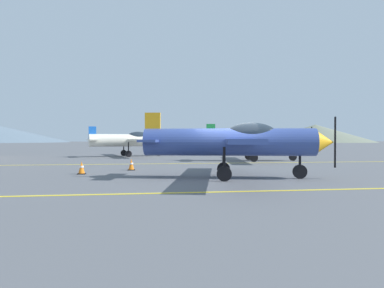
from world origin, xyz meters
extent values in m
plane|color=#54565B|center=(0.00, 0.00, 0.00)|extent=(400.00, 400.00, 0.00)
cube|color=yellow|center=(0.00, -3.12, 0.01)|extent=(80.00, 0.16, 0.01)
cube|color=yellow|center=(0.00, 9.00, 0.01)|extent=(80.00, 0.16, 0.01)
cylinder|color=#33478C|center=(0.09, 0.49, 1.48)|extent=(7.02, 2.58, 1.12)
cone|color=#F2A519|center=(3.83, -0.33, 1.48)|extent=(0.90, 1.08, 0.95)
cube|color=black|center=(4.23, -0.41, 1.48)|extent=(0.07, 0.13, 2.04)
ellipsoid|color=#1E2833|center=(0.98, 0.29, 1.82)|extent=(2.19, 1.33, 0.92)
cube|color=#33478C|center=(0.49, 0.40, 1.53)|extent=(3.01, 9.02, 0.16)
cube|color=#33478C|center=(-3.00, 1.16, 1.53)|extent=(1.26, 2.75, 0.10)
cube|color=#F2A519|center=(-3.00, 1.16, 2.09)|extent=(0.65, 0.26, 1.22)
cylinder|color=black|center=(2.88, -0.12, 0.80)|extent=(0.10, 0.10, 1.03)
cylinder|color=black|center=(2.88, -0.12, 0.29)|extent=(0.58, 0.24, 0.57)
cylinder|color=black|center=(-0.35, -0.56, 0.80)|extent=(0.10, 0.10, 1.03)
cylinder|color=black|center=(-0.35, -0.56, 0.29)|extent=(0.58, 0.24, 0.57)
cylinder|color=black|center=(0.13, 1.63, 0.80)|extent=(0.10, 0.10, 1.03)
cylinder|color=black|center=(0.13, 1.63, 0.29)|extent=(0.58, 0.24, 0.57)
cylinder|color=white|center=(4.61, 11.14, 1.48)|extent=(7.03, 2.05, 1.12)
cone|color=#1E8C3F|center=(8.40, 10.62, 1.48)|extent=(0.84, 1.04, 0.95)
cube|color=black|center=(8.80, 10.57, 1.48)|extent=(0.06, 0.13, 2.04)
ellipsoid|color=#1E2833|center=(5.52, 11.02, 1.82)|extent=(2.15, 1.19, 0.92)
cube|color=white|center=(5.01, 11.08, 1.53)|extent=(2.32, 9.05, 0.16)
cube|color=white|center=(1.47, 11.57, 1.53)|extent=(1.07, 2.73, 0.10)
cube|color=#1E8C3F|center=(1.47, 11.57, 2.09)|extent=(0.65, 0.21, 1.22)
cylinder|color=black|center=(7.44, 10.76, 0.80)|extent=(0.10, 0.10, 1.03)
cylinder|color=black|center=(7.44, 10.76, 0.29)|extent=(0.58, 0.20, 0.57)
cylinder|color=black|center=(4.25, 10.05, 0.80)|extent=(0.10, 0.10, 1.03)
cylinder|color=black|center=(4.25, 10.05, 0.29)|extent=(0.58, 0.20, 0.57)
cylinder|color=black|center=(4.56, 12.28, 0.80)|extent=(0.10, 0.10, 1.03)
cylinder|color=black|center=(4.56, 12.28, 0.29)|extent=(0.58, 0.20, 0.57)
cylinder|color=silver|center=(-4.82, 18.78, 1.48)|extent=(7.01, 2.76, 1.12)
cone|color=blue|center=(-1.10, 19.70, 1.48)|extent=(0.92, 1.10, 0.95)
cube|color=black|center=(-0.71, 19.80, 1.48)|extent=(0.07, 0.13, 2.04)
ellipsoid|color=#1E2833|center=(-3.93, 19.00, 1.82)|extent=(2.20, 1.38, 0.92)
cube|color=silver|center=(-4.42, 18.88, 1.53)|extent=(3.25, 8.99, 0.16)
cube|color=silver|center=(-7.89, 18.02, 1.53)|extent=(1.33, 2.75, 0.10)
cube|color=blue|center=(-7.89, 18.02, 2.09)|extent=(0.65, 0.27, 1.22)
cylinder|color=black|center=(-2.04, 19.47, 0.80)|extent=(0.10, 0.10, 1.03)
cylinder|color=black|center=(-2.04, 19.47, 0.29)|extent=(0.58, 0.26, 0.57)
cylinder|color=black|center=(-4.75, 17.64, 0.80)|extent=(0.10, 0.10, 1.03)
cylinder|color=black|center=(-4.75, 17.64, 0.29)|extent=(0.58, 0.26, 0.57)
cylinder|color=black|center=(-5.29, 19.82, 0.80)|extent=(0.10, 0.10, 1.03)
cylinder|color=black|center=(-5.29, 19.82, 0.29)|extent=(0.58, 0.26, 0.57)
cylinder|color=#33478C|center=(5.25, 27.77, 1.48)|extent=(7.03, 2.33, 1.12)
cone|color=#F2A519|center=(1.48, 27.10, 1.48)|extent=(0.87, 1.07, 0.95)
cube|color=black|center=(1.08, 27.02, 1.48)|extent=(0.06, 0.13, 2.04)
ellipsoid|color=#1E2833|center=(4.34, 27.61, 1.82)|extent=(2.17, 1.26, 0.92)
cube|color=#33478C|center=(4.84, 27.70, 1.53)|extent=(2.69, 9.04, 0.16)
cube|color=#33478C|center=(8.36, 28.33, 1.53)|extent=(1.17, 2.74, 0.10)
cube|color=#F2A519|center=(8.36, 28.33, 2.09)|extent=(0.65, 0.23, 1.22)
cylinder|color=black|center=(2.43, 27.27, 0.80)|extent=(0.10, 0.10, 1.03)
cylinder|color=black|center=(2.43, 27.27, 0.29)|extent=(0.58, 0.22, 0.57)
cylinder|color=black|center=(5.25, 28.91, 0.80)|extent=(0.10, 0.10, 1.03)
cylinder|color=black|center=(5.25, 28.91, 0.29)|extent=(0.58, 0.22, 0.57)
cylinder|color=black|center=(5.64, 26.70, 0.80)|extent=(0.10, 0.10, 1.03)
cylinder|color=black|center=(5.64, 26.70, 0.29)|extent=(0.58, 0.22, 0.57)
cube|color=red|center=(13.93, 34.84, 0.70)|extent=(4.50, 4.06, 0.75)
cube|color=black|center=(13.81, 34.75, 1.35)|extent=(2.87, 2.73, 0.55)
cylinder|color=black|center=(15.60, 35.00, 0.32)|extent=(0.64, 0.57, 0.64)
cylinder|color=black|center=(14.50, 36.42, 0.32)|extent=(0.64, 0.57, 0.64)
cylinder|color=black|center=(13.36, 33.26, 0.32)|extent=(0.64, 0.57, 0.64)
cylinder|color=black|center=(12.25, 34.68, 0.32)|extent=(0.64, 0.57, 0.64)
cube|color=black|center=(-6.19, 2.94, 0.02)|extent=(0.36, 0.36, 0.04)
cone|color=orange|center=(-6.19, 2.94, 0.32)|extent=(0.29, 0.29, 0.55)
cylinder|color=white|center=(-6.19, 2.94, 0.34)|extent=(0.20, 0.20, 0.08)
cube|color=black|center=(-4.02, 4.67, 0.02)|extent=(0.36, 0.36, 0.04)
cone|color=orange|center=(-4.02, 4.67, 0.32)|extent=(0.29, 0.29, 0.55)
cylinder|color=white|center=(-4.02, 4.67, 0.34)|extent=(0.20, 0.20, 0.08)
cone|color=slate|center=(75.15, 137.93, 4.11)|extent=(52.77, 52.77, 8.23)
camera|label=1|loc=(-3.34, -13.36, 1.61)|focal=32.41mm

